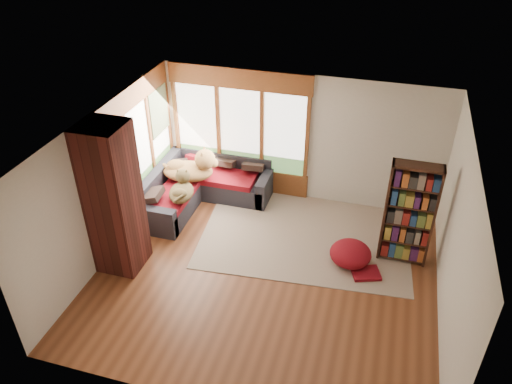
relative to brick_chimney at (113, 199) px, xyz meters
The scene contains 17 objects.
floor 2.75m from the brick_chimney, ahead, with size 5.50×5.50×0.00m, color brown.
ceiling 2.75m from the brick_chimney, ahead, with size 5.50×5.50×0.00m, color white.
wall_back 3.73m from the brick_chimney, 49.90° to the left, with size 5.50×0.04×2.60m, color silver.
wall_front 3.22m from the brick_chimney, 41.86° to the right, with size 5.50×0.04×2.60m, color silver.
wall_left 0.49m from the brick_chimney, 135.00° to the left, with size 0.04×5.00×2.60m, color silver.
wall_right 5.16m from the brick_chimney, ahead, with size 0.04×5.00×2.60m, color silver.
windows_back 3.07m from the brick_chimney, 66.95° to the left, with size 2.82×0.10×1.90m.
windows_left 1.58m from the brick_chimney, 101.66° to the left, with size 0.10×2.62×1.90m.
roller_blind 2.44m from the brick_chimney, 96.95° to the left, with size 0.03×0.72×0.90m, color #697B56.
brick_chimney is the anchor object (origin of this frame).
sectional_sofa 2.32m from the brick_chimney, 77.71° to the left, with size 2.20×2.20×0.80m.
area_rug 3.54m from the brick_chimney, 31.27° to the left, with size 3.73×2.85×0.01m, color beige.
bookshelf 4.77m from the brick_chimney, 17.24° to the left, with size 0.80×0.27×1.87m.
pouf 4.01m from the brick_chimney, 15.97° to the left, with size 0.70×0.70×0.38m, color maroon.
dog_tan 2.19m from the brick_chimney, 78.25° to the left, with size 1.13×0.81×0.57m.
dog_brindle 1.65m from the brick_chimney, 71.84° to the left, with size 0.60×0.80×0.40m.
throw_pillows 2.31m from the brick_chimney, 77.57° to the left, with size 1.98×1.68×0.45m.
Camera 1 is at (1.56, -5.98, 5.70)m, focal length 35.00 mm.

